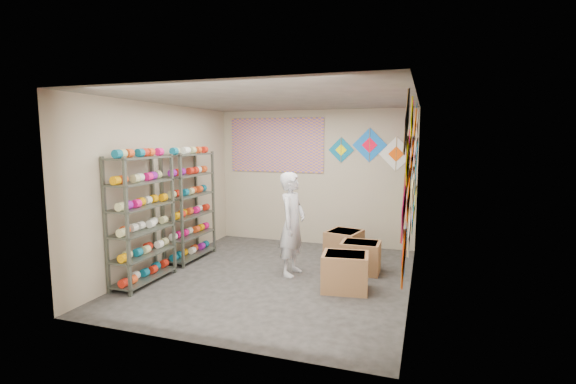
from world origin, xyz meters
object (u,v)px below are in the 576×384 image
(shelf_rack_front, at_px, (142,220))
(carton_a, at_px, (345,272))
(shelf_rack_back, at_px, (190,206))
(shopkeeper, at_px, (292,224))
(carton_c, at_px, (344,245))
(carton_b, at_px, (360,257))

(shelf_rack_front, relative_size, carton_a, 2.99)
(shelf_rack_back, xyz_separation_m, shopkeeper, (1.98, -0.23, -0.14))
(carton_a, height_order, carton_c, carton_a)
(shelf_rack_back, xyz_separation_m, carton_a, (2.90, -0.67, -0.69))
(shelf_rack_front, xyz_separation_m, shopkeeper, (1.98, 1.07, -0.14))
(shelf_rack_back, relative_size, carton_b, 3.14)
(shelf_rack_front, xyz_separation_m, carton_b, (2.99, 1.51, -0.70))
(carton_c, bearing_deg, shelf_rack_back, -149.83)
(shelf_rack_front, relative_size, shelf_rack_back, 1.00)
(shelf_rack_back, distance_m, shopkeeper, 2.00)
(carton_b, height_order, carton_c, carton_c)
(shopkeeper, height_order, carton_a, shopkeeper)
(carton_b, bearing_deg, shopkeeper, -156.73)
(shelf_rack_front, relative_size, shopkeeper, 1.17)
(carton_a, bearing_deg, carton_b, 77.69)
(carton_c, bearing_deg, shopkeeper, -108.20)
(shelf_rack_front, distance_m, shelf_rack_back, 1.30)
(carton_a, bearing_deg, shopkeeper, 147.85)
(shelf_rack_front, bearing_deg, carton_c, 39.01)
(shopkeeper, bearing_deg, carton_b, -61.06)
(shopkeeper, height_order, carton_b, shopkeeper)
(shelf_rack_front, bearing_deg, carton_a, 12.32)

